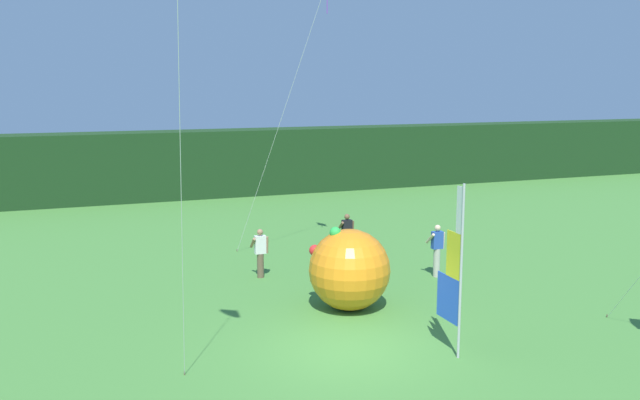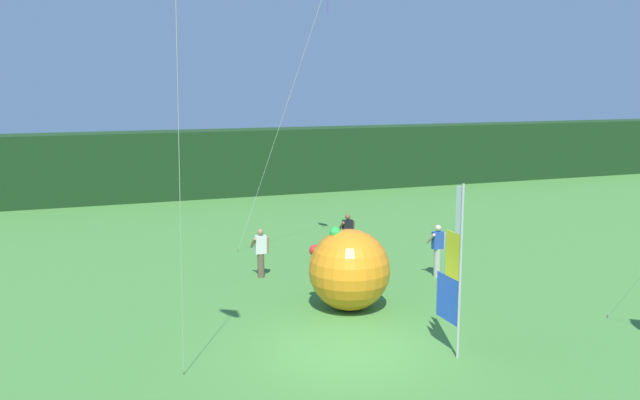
# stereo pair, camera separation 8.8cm
# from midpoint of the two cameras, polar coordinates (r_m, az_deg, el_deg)

# --- Properties ---
(ground_plane) EXTENTS (120.00, 120.00, 0.00)m
(ground_plane) POSITION_cam_midpoint_polar(r_m,az_deg,el_deg) (16.60, 2.10, -12.51)
(ground_plane) COLOR #478438
(distant_treeline) EXTENTS (80.00, 2.40, 3.67)m
(distant_treeline) POSITION_cam_midpoint_polar(r_m,az_deg,el_deg) (38.48, -11.63, 2.92)
(distant_treeline) COLOR #193819
(distant_treeline) RESTS_ON ground
(banner_flag) EXTENTS (0.06, 1.03, 4.08)m
(banner_flag) POSITION_cam_midpoint_polar(r_m,az_deg,el_deg) (16.16, 10.94, -5.98)
(banner_flag) COLOR #B7B7BC
(banner_flag) RESTS_ON ground
(person_near_banner) EXTENTS (0.55, 0.48, 1.74)m
(person_near_banner) POSITION_cam_midpoint_polar(r_m,az_deg,el_deg) (22.68, 9.60, -4.05)
(person_near_banner) COLOR #B7B2A3
(person_near_banner) RESTS_ON ground
(person_mid_field) EXTENTS (0.55, 0.48, 1.61)m
(person_mid_field) POSITION_cam_midpoint_polar(r_m,az_deg,el_deg) (22.38, -5.11, -4.32)
(person_mid_field) COLOR brown
(person_mid_field) RESTS_ON ground
(person_far_left) EXTENTS (0.55, 0.48, 1.58)m
(person_far_left) POSITION_cam_midpoint_polar(r_m,az_deg,el_deg) (25.00, 2.15, -2.84)
(person_far_left) COLOR #2D334C
(person_far_left) RESTS_ON ground
(inflatable_balloon) EXTENTS (2.28, 2.28, 2.37)m
(inflatable_balloon) POSITION_cam_midpoint_polar(r_m,az_deg,el_deg) (19.17, 2.33, -5.80)
(inflatable_balloon) COLOR orange
(inflatable_balloon) RESTS_ON ground
(kite_purple_diamond_0) EXTENTS (2.95, 2.72, 9.94)m
(kite_purple_diamond_0) POSITION_cam_midpoint_polar(r_m,az_deg,el_deg) (24.04, -0.26, 15.61)
(kite_purple_diamond_0) COLOR brown
(kite_purple_diamond_0) RESTS_ON ground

